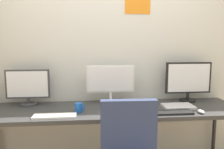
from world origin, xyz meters
name	(u,v)px	position (x,y,z in m)	size (l,w,h in m)	color
wall_back	(109,52)	(0.00, 1.02, 1.30)	(5.09, 0.11, 2.60)	silver
desk	(112,113)	(0.00, 0.60, 0.69)	(2.69, 0.68, 0.74)	#333333
monitor_left	(28,86)	(-0.90, 0.81, 0.95)	(0.47, 0.18, 0.39)	#38383D
monitor_center	(111,82)	(0.00, 0.81, 0.99)	(0.53, 0.18, 0.43)	silver
monitor_right	(188,80)	(0.90, 0.81, 0.99)	(0.53, 0.18, 0.46)	black
keyboard_left	(55,116)	(-0.56, 0.37, 0.75)	(0.39, 0.13, 0.02)	silver
keyboard_right	(172,113)	(0.56, 0.37, 0.75)	(0.39, 0.13, 0.02)	black
computer_mouse	(201,112)	(0.84, 0.35, 0.76)	(0.06, 0.10, 0.03)	silver
laptop_closed	(178,106)	(0.70, 0.57, 0.75)	(0.32, 0.22, 0.02)	silver
coffee_mug	(79,107)	(-0.34, 0.51, 0.79)	(0.11, 0.08, 0.09)	blue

